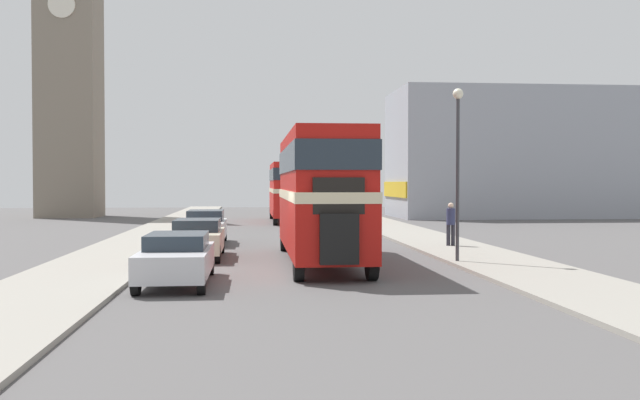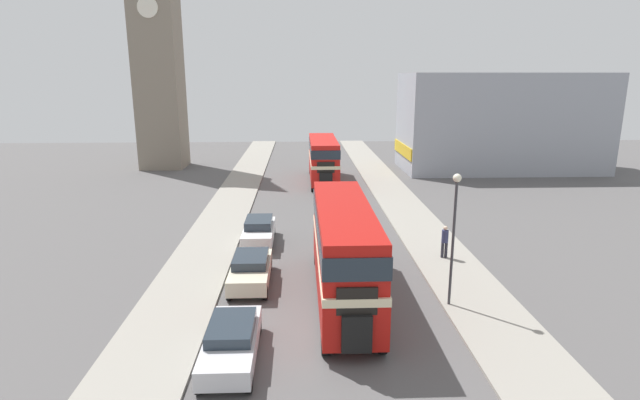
{
  "view_description": "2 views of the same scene",
  "coord_description": "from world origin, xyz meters",
  "px_view_note": "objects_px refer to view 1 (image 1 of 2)",
  "views": [
    {
      "loc": [
        -1.67,
        -21.2,
        2.78
      ],
      "look_at": [
        0.7,
        3.34,
        2.18
      ],
      "focal_mm": 40.0,
      "sensor_mm": 36.0,
      "label": 1
    },
    {
      "loc": [
        -1.19,
        -17.61,
        9.9
      ],
      "look_at": [
        0.0,
        12.25,
        2.47
      ],
      "focal_mm": 28.0,
      "sensor_mm": 36.0,
      "label": 2
    }
  ],
  "objects_px": {
    "double_decker_bus": "(320,188)",
    "bus_distant": "(289,187)",
    "street_lamp": "(458,148)",
    "church_tower": "(69,37)",
    "car_parked_mid": "(197,238)",
    "car_parked_far": "(206,227)",
    "car_parked_near": "(177,258)",
    "pedestrian_walking": "(451,221)"
  },
  "relations": [
    {
      "from": "car_parked_mid",
      "to": "car_parked_far",
      "type": "xyz_separation_m",
      "value": [
        -0.08,
        6.07,
        0.04
      ]
    },
    {
      "from": "car_parked_far",
      "to": "pedestrian_walking",
      "type": "relative_size",
      "value": 2.48
    },
    {
      "from": "bus_distant",
      "to": "church_tower",
      "type": "xyz_separation_m",
      "value": [
        -17.3,
        8.76,
        12.14
      ]
    },
    {
      "from": "car_parked_near",
      "to": "church_tower",
      "type": "height_order",
      "value": "church_tower"
    },
    {
      "from": "car_parked_far",
      "to": "street_lamp",
      "type": "xyz_separation_m",
      "value": [
        9.06,
        -8.95,
        3.17
      ]
    },
    {
      "from": "street_lamp",
      "to": "church_tower",
      "type": "relative_size",
      "value": 0.2
    },
    {
      "from": "street_lamp",
      "to": "pedestrian_walking",
      "type": "bearing_deg",
      "value": 76.23
    },
    {
      "from": "double_decker_bus",
      "to": "car_parked_near",
      "type": "bearing_deg",
      "value": -132.6
    },
    {
      "from": "bus_distant",
      "to": "pedestrian_walking",
      "type": "relative_size",
      "value": 5.68
    },
    {
      "from": "church_tower",
      "to": "car_parked_mid",
      "type": "bearing_deg",
      "value": -69.03
    },
    {
      "from": "car_parked_far",
      "to": "pedestrian_walking",
      "type": "bearing_deg",
      "value": -16.79
    },
    {
      "from": "street_lamp",
      "to": "church_tower",
      "type": "distance_m",
      "value": 43.21
    },
    {
      "from": "pedestrian_walking",
      "to": "church_tower",
      "type": "xyz_separation_m",
      "value": [
        -23.04,
        30.08,
        13.45
      ]
    },
    {
      "from": "bus_distant",
      "to": "car_parked_mid",
      "type": "height_order",
      "value": "bus_distant"
    },
    {
      "from": "car_parked_mid",
      "to": "pedestrian_walking",
      "type": "distance_m",
      "value": 10.8
    },
    {
      "from": "double_decker_bus",
      "to": "car_parked_far",
      "type": "height_order",
      "value": "double_decker_bus"
    },
    {
      "from": "car_parked_far",
      "to": "church_tower",
      "type": "height_order",
      "value": "church_tower"
    },
    {
      "from": "car_parked_mid",
      "to": "church_tower",
      "type": "relative_size",
      "value": 0.16
    },
    {
      "from": "bus_distant",
      "to": "car_parked_near",
      "type": "bearing_deg",
      "value": -98.62
    },
    {
      "from": "bus_distant",
      "to": "car_parked_near",
      "type": "distance_m",
      "value": 31.41
    },
    {
      "from": "car_parked_mid",
      "to": "pedestrian_walking",
      "type": "bearing_deg",
      "value": 15.64
    },
    {
      "from": "car_parked_mid",
      "to": "car_parked_far",
      "type": "bearing_deg",
      "value": 90.76
    },
    {
      "from": "car_parked_mid",
      "to": "car_parked_far",
      "type": "height_order",
      "value": "car_parked_far"
    },
    {
      "from": "car_parked_near",
      "to": "car_parked_far",
      "type": "bearing_deg",
      "value": 90.16
    },
    {
      "from": "car_parked_far",
      "to": "church_tower",
      "type": "distance_m",
      "value": 32.76
    },
    {
      "from": "car_parked_near",
      "to": "car_parked_mid",
      "type": "bearing_deg",
      "value": 89.63
    },
    {
      "from": "bus_distant",
      "to": "street_lamp",
      "type": "height_order",
      "value": "street_lamp"
    },
    {
      "from": "church_tower",
      "to": "street_lamp",
      "type": "bearing_deg",
      "value": -58.92
    },
    {
      "from": "car_parked_far",
      "to": "street_lamp",
      "type": "height_order",
      "value": "street_lamp"
    },
    {
      "from": "bus_distant",
      "to": "church_tower",
      "type": "distance_m",
      "value": 22.88
    },
    {
      "from": "bus_distant",
      "to": "car_parked_mid",
      "type": "xyz_separation_m",
      "value": [
        -4.66,
        -24.23,
        -1.71
      ]
    },
    {
      "from": "car_parked_mid",
      "to": "pedestrian_walking",
      "type": "relative_size",
      "value": 2.49
    },
    {
      "from": "car_parked_near",
      "to": "street_lamp",
      "type": "height_order",
      "value": "street_lamp"
    },
    {
      "from": "bus_distant",
      "to": "car_parked_far",
      "type": "height_order",
      "value": "bus_distant"
    },
    {
      "from": "car_parked_near",
      "to": "street_lamp",
      "type": "bearing_deg",
      "value": 23.39
    },
    {
      "from": "double_decker_bus",
      "to": "bus_distant",
      "type": "height_order",
      "value": "double_decker_bus"
    },
    {
      "from": "double_decker_bus",
      "to": "pedestrian_walking",
      "type": "relative_size",
      "value": 6.01
    },
    {
      "from": "car_parked_near",
      "to": "car_parked_mid",
      "type": "relative_size",
      "value": 1.03
    },
    {
      "from": "double_decker_bus",
      "to": "church_tower",
      "type": "height_order",
      "value": "church_tower"
    },
    {
      "from": "double_decker_bus",
      "to": "street_lamp",
      "type": "bearing_deg",
      "value": -10.9
    },
    {
      "from": "street_lamp",
      "to": "bus_distant",
      "type": "bearing_deg",
      "value": 99.05
    },
    {
      "from": "car_parked_near",
      "to": "car_parked_far",
      "type": "height_order",
      "value": "car_parked_far"
    }
  ]
}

